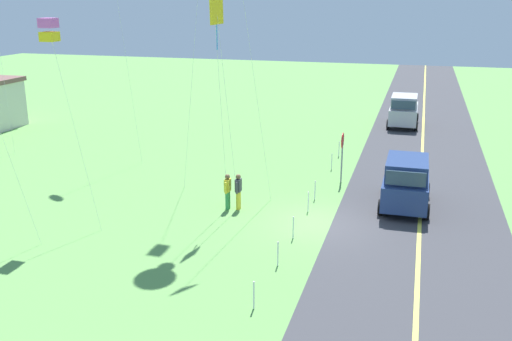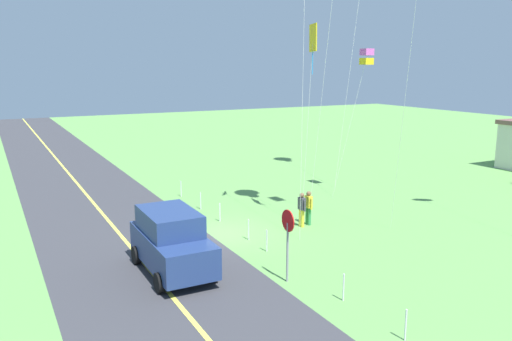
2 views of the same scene
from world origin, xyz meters
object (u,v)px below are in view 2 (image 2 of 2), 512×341
at_px(stop_sign, 288,231).
at_px(car_suv_foreground, 172,241).
at_px(kite_red_low, 313,41).
at_px(kite_orange_near, 367,57).
at_px(person_adult_near, 302,208).
at_px(person_adult_companion, 308,207).

bearing_deg(stop_sign, car_suv_foreground, -129.98).
xyz_separation_m(kite_red_low, kite_orange_near, (-3.07, 5.59, -0.59)).
xyz_separation_m(person_adult_near, person_adult_companion, (-0.13, 0.45, 0.00)).
bearing_deg(person_adult_near, car_suv_foreground, -173.30).
distance_m(stop_sign, person_adult_near, 6.39).
height_order(car_suv_foreground, stop_sign, stop_sign).
height_order(person_adult_companion, kite_orange_near, kite_orange_near).
xyz_separation_m(person_adult_near, kite_red_low, (-0.41, 0.70, 7.49)).
distance_m(stop_sign, person_adult_companion, 6.76).
height_order(car_suv_foreground, person_adult_companion, car_suv_foreground).
distance_m(car_suv_foreground, person_adult_companion, 7.87).
height_order(stop_sign, person_adult_near, stop_sign).
bearing_deg(kite_orange_near, kite_red_low, -61.23).
xyz_separation_m(car_suv_foreground, kite_orange_near, (-5.84, 13.30, 6.61)).
bearing_deg(person_adult_companion, kite_red_low, -95.15).
bearing_deg(car_suv_foreground, person_adult_near, 108.57).
xyz_separation_m(person_adult_companion, kite_orange_near, (-3.36, 5.83, 6.90)).
height_order(car_suv_foreground, kite_orange_near, kite_orange_near).
bearing_deg(car_suv_foreground, person_adult_companion, 108.38).
bearing_deg(person_adult_near, kite_red_low, 18.86).
bearing_deg(kite_red_low, kite_orange_near, 118.77).
bearing_deg(stop_sign, person_adult_near, 142.99).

